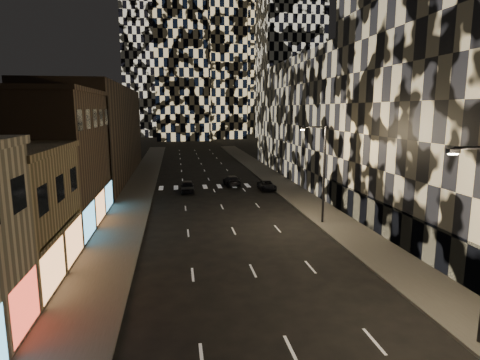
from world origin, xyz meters
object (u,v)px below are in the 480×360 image
object	(u,v)px
car_dark_midlane	(188,187)
car_dark_rightlane	(267,185)
car_dark_oncoming	(232,180)
streetlight_far	(322,167)

from	to	relation	value
car_dark_midlane	car_dark_rightlane	xyz separation A→B (m)	(10.50, -0.14, -0.12)
car_dark_oncoming	car_dark_rightlane	size ratio (longest dim) A/B	1.10
car_dark_oncoming	car_dark_rightlane	distance (m)	5.68
car_dark_midlane	car_dark_oncoming	distance (m)	7.35
streetlight_far	car_dark_oncoming	size ratio (longest dim) A/B	1.86
car_dark_midlane	car_dark_oncoming	bearing A→B (deg)	31.78
streetlight_far	car_dark_rightlane	world-z (taller)	streetlight_far
car_dark_midlane	car_dark_rightlane	distance (m)	10.50
car_dark_midlane	car_dark_rightlane	world-z (taller)	car_dark_midlane
streetlight_far	car_dark_rightlane	bearing A→B (deg)	94.69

